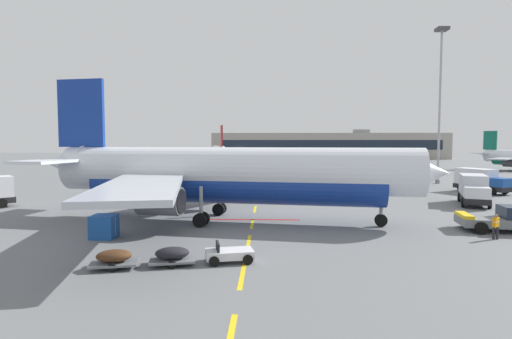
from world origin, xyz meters
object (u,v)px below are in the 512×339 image
(fuel_service_truck, at_px, (481,180))
(baggage_train, at_px, (173,255))
(pushback_tug, at_px, (506,219))
(airliner_foreground, at_px, (227,174))
(apron_light_mast_far, at_px, (440,87))
(ground_crew_worker, at_px, (496,225))
(ground_power_truck, at_px, (474,189))
(uld_cargo_container, at_px, (104,227))
(airliner_far_center, at_px, (218,153))

(fuel_service_truck, xyz_separation_m, baggage_train, (-33.11, -32.79, -1.12))
(pushback_tug, bearing_deg, airliner_foreground, 170.74)
(apron_light_mast_far, bearing_deg, pushback_tug, -105.05)
(airliner_foreground, xyz_separation_m, ground_crew_worker, (18.97, -6.06, -2.96))
(airliner_foreground, relative_size, fuel_service_truck, 4.75)
(airliner_foreground, xyz_separation_m, apron_light_mast_far, (30.74, 32.26, 11.37))
(fuel_service_truck, relative_size, apron_light_mast_far, 0.30)
(apron_light_mast_far, bearing_deg, ground_power_truck, -103.58)
(airliner_foreground, xyz_separation_m, pushback_tug, (21.14, -3.45, -3.05))
(ground_crew_worker, bearing_deg, uld_cargo_container, -179.18)
(pushback_tug, relative_size, fuel_service_truck, 0.87)
(airliner_foreground, height_order, fuel_service_truck, airliner_foreground)
(airliner_foreground, relative_size, baggage_train, 3.99)
(airliner_far_center, distance_m, fuel_service_truck, 76.25)
(airliner_far_center, xyz_separation_m, fuel_service_truck, (42.26, -63.43, -1.91))
(airliner_foreground, xyz_separation_m, airliner_far_center, (-10.84, 83.69, -0.39))
(pushback_tug, bearing_deg, ground_crew_worker, -129.68)
(apron_light_mast_far, bearing_deg, uld_cargo_container, -134.95)
(pushback_tug, relative_size, ground_crew_worker, 3.67)
(fuel_service_truck, height_order, ground_crew_worker, fuel_service_truck)
(pushback_tug, distance_m, fuel_service_truck, 25.84)
(uld_cargo_container, bearing_deg, ground_crew_worker, 0.82)
(ground_crew_worker, xyz_separation_m, apron_light_mast_far, (11.77, 38.31, 14.33))
(baggage_train, height_order, uld_cargo_container, uld_cargo_container)
(pushback_tug, relative_size, airliner_far_center, 0.20)
(ground_power_truck, bearing_deg, airliner_far_center, 116.08)
(airliner_far_center, bearing_deg, uld_cargo_container, -88.12)
(ground_crew_worker, bearing_deg, airliner_far_center, 108.38)
(pushback_tug, bearing_deg, ground_power_truck, 72.51)
(pushback_tug, relative_size, apron_light_mast_far, 0.26)
(pushback_tug, bearing_deg, airliner_far_center, 110.16)
(airliner_foreground, height_order, apron_light_mast_far, apron_light_mast_far)
(baggage_train, xyz_separation_m, ground_crew_worker, (20.66, 6.48, 0.46))
(fuel_service_truck, height_order, uld_cargo_container, fuel_service_truck)
(airliner_foreground, height_order, ground_power_truck, airliner_foreground)
(fuel_service_truck, xyz_separation_m, apron_light_mast_far, (-0.68, 12.00, 13.68))
(ground_power_truck, xyz_separation_m, baggage_train, (-27.00, -22.34, -1.12))
(airliner_foreground, relative_size, uld_cargo_container, 21.31)
(baggage_train, xyz_separation_m, apron_light_mast_far, (32.43, 44.79, 14.80))
(ground_power_truck, relative_size, ground_crew_worker, 4.28)
(baggage_train, relative_size, apron_light_mast_far, 0.35)
(airliner_foreground, distance_m, airliner_far_center, 84.39)
(airliner_foreground, xyz_separation_m, baggage_train, (-1.69, -12.54, -3.42))
(ground_power_truck, height_order, apron_light_mast_far, apron_light_mast_far)
(pushback_tug, height_order, uld_cargo_container, pushback_tug)
(baggage_train, height_order, apron_light_mast_far, apron_light_mast_far)
(fuel_service_truck, distance_m, ground_power_truck, 12.10)
(airliner_far_center, distance_m, baggage_train, 96.71)
(ground_crew_worker, relative_size, apron_light_mast_far, 0.07)
(fuel_service_truck, xyz_separation_m, ground_crew_worker, (-12.45, -26.31, -0.66))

